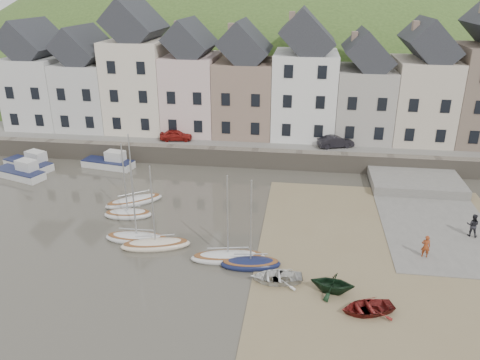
# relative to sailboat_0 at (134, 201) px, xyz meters

# --- Properties ---
(ground) EXTENTS (160.00, 160.00, 0.00)m
(ground) POSITION_rel_sailboat_0_xyz_m (9.09, -6.83, -0.26)
(ground) COLOR #423F34
(ground) RESTS_ON ground
(quay_land) EXTENTS (90.00, 30.00, 1.50)m
(quay_land) POSITION_rel_sailboat_0_xyz_m (9.09, 25.17, 0.49)
(quay_land) COLOR #385220
(quay_land) RESTS_ON ground
(quay_street) EXTENTS (70.00, 7.00, 0.10)m
(quay_street) POSITION_rel_sailboat_0_xyz_m (9.09, 13.67, 1.29)
(quay_street) COLOR slate
(quay_street) RESTS_ON quay_land
(seawall) EXTENTS (70.00, 1.20, 1.80)m
(seawall) POSITION_rel_sailboat_0_xyz_m (9.09, 10.17, 0.64)
(seawall) COLOR slate
(seawall) RESTS_ON ground
(beach) EXTENTS (18.00, 26.00, 0.06)m
(beach) POSITION_rel_sailboat_0_xyz_m (20.09, -6.83, -0.23)
(beach) COLOR #7E6D4D
(beach) RESTS_ON ground
(slipway) EXTENTS (8.00, 18.00, 0.12)m
(slipway) POSITION_rel_sailboat_0_xyz_m (24.09, 1.17, -0.20)
(slipway) COLOR slate
(slipway) RESTS_ON ground
(hillside) EXTENTS (134.40, 84.00, 84.00)m
(hillside) POSITION_rel_sailboat_0_xyz_m (4.09, 53.17, -18.25)
(hillside) COLOR #385220
(hillside) RESTS_ON ground
(townhouse_terrace) EXTENTS (61.05, 8.00, 13.93)m
(townhouse_terrace) POSITION_rel_sailboat_0_xyz_m (10.85, 17.17, 7.06)
(townhouse_terrace) COLOR silver
(townhouse_terrace) RESTS_ON quay_land
(sailboat_0) EXTENTS (4.84, 4.11, 6.32)m
(sailboat_0) POSITION_rel_sailboat_0_xyz_m (0.00, 0.00, 0.00)
(sailboat_0) COLOR silver
(sailboat_0) RESTS_ON ground
(sailboat_1) EXTENTS (3.95, 2.03, 6.32)m
(sailboat_1) POSITION_rel_sailboat_0_xyz_m (0.35, -2.42, 0.01)
(sailboat_1) COLOR silver
(sailboat_1) RESTS_ON ground
(sailboat_2) EXTENTS (5.07, 2.69, 6.32)m
(sailboat_2) POSITION_rel_sailboat_0_xyz_m (3.97, -6.73, 0.00)
(sailboat_2) COLOR beige
(sailboat_2) RESTS_ON ground
(sailboat_3) EXTENTS (4.69, 1.58, 6.32)m
(sailboat_3) POSITION_rel_sailboat_0_xyz_m (2.37, -6.04, 0.00)
(sailboat_3) COLOR silver
(sailboat_3) RESTS_ON ground
(sailboat_4) EXTENTS (5.19, 2.41, 6.32)m
(sailboat_4) POSITION_rel_sailboat_0_xyz_m (9.24, -7.65, -0.00)
(sailboat_4) COLOR silver
(sailboat_4) RESTS_ON ground
(sailboat_5) EXTENTS (4.12, 2.05, 6.32)m
(sailboat_5) POSITION_rel_sailboat_0_xyz_m (10.83, -8.23, 0.01)
(sailboat_5) COLOR #141B3F
(sailboat_5) RESTS_ON ground
(motorboat_0) EXTENTS (5.77, 3.62, 1.70)m
(motorboat_0) POSITION_rel_sailboat_0_xyz_m (-13.17, 6.66, 0.32)
(motorboat_0) COLOR silver
(motorboat_0) RESTS_ON ground
(motorboat_1) EXTENTS (5.59, 3.32, 1.70)m
(motorboat_1) POSITION_rel_sailboat_0_xyz_m (-12.66, 4.15, 0.32)
(motorboat_1) COLOR silver
(motorboat_1) RESTS_ON ground
(motorboat_2) EXTENTS (5.48, 2.64, 1.70)m
(motorboat_2) POSITION_rel_sailboat_0_xyz_m (-5.34, 7.93, 0.32)
(motorboat_2) COLOR silver
(motorboat_2) RESTS_ON ground
(rowboat_white) EXTENTS (3.45, 2.66, 0.66)m
(rowboat_white) POSITION_rel_sailboat_0_xyz_m (12.59, -9.74, 0.13)
(rowboat_white) COLOR silver
(rowboat_white) RESTS_ON beach
(rowboat_green) EXTENTS (2.86, 2.56, 1.35)m
(rowboat_green) POSITION_rel_sailboat_0_xyz_m (15.95, -10.42, 0.48)
(rowboat_green) COLOR black
(rowboat_green) RESTS_ON beach
(rowboat_red) EXTENTS (3.53, 2.98, 0.62)m
(rowboat_red) POSITION_rel_sailboat_0_xyz_m (17.81, -12.02, 0.11)
(rowboat_red) COLOR maroon
(rowboat_red) RESTS_ON beach
(person_red) EXTENTS (0.61, 0.43, 1.60)m
(person_red) POSITION_rel_sailboat_0_xyz_m (22.24, -5.59, 0.66)
(person_red) COLOR #923B1A
(person_red) RESTS_ON slipway
(person_dark) EXTENTS (1.01, 0.89, 1.73)m
(person_dark) POSITION_rel_sailboat_0_xyz_m (26.23, -2.12, 0.72)
(person_dark) COLOR black
(person_dark) RESTS_ON slipway
(car_left) EXTENTS (3.57, 1.79, 1.17)m
(car_left) POSITION_rel_sailboat_0_xyz_m (0.29, 12.67, 1.92)
(car_left) COLOR maroon
(car_left) RESTS_ON quay_street
(car_right) EXTENTS (3.88, 2.39, 1.21)m
(car_right) POSITION_rel_sailboat_0_xyz_m (17.08, 12.67, 1.94)
(car_right) COLOR black
(car_right) RESTS_ON quay_street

